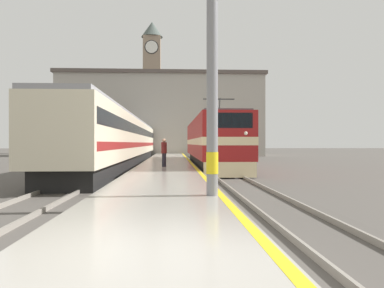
{
  "coord_description": "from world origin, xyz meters",
  "views": [
    {
      "loc": [
        0.41,
        -5.36,
        1.88
      ],
      "look_at": [
        1.69,
        19.64,
        1.82
      ],
      "focal_mm": 35.0,
      "sensor_mm": 36.0,
      "label": 1
    }
  ],
  "objects_px": {
    "passenger_train": "(126,140)",
    "person_on_platform": "(164,152)",
    "locomotive_train": "(211,142)",
    "clock_tower": "(152,84)",
    "catenary_mast": "(214,54)"
  },
  "relations": [
    {
      "from": "locomotive_train",
      "to": "passenger_train",
      "type": "bearing_deg",
      "value": 147.14
    },
    {
      "from": "passenger_train",
      "to": "person_on_platform",
      "type": "xyz_separation_m",
      "value": [
        3.63,
        -10.68,
        -0.79
      ]
    },
    {
      "from": "locomotive_train",
      "to": "person_on_platform",
      "type": "relative_size",
      "value": 11.47
    },
    {
      "from": "passenger_train",
      "to": "person_on_platform",
      "type": "bearing_deg",
      "value": -71.22
    },
    {
      "from": "locomotive_train",
      "to": "catenary_mast",
      "type": "bearing_deg",
      "value": -95.63
    },
    {
      "from": "locomotive_train",
      "to": "catenary_mast",
      "type": "xyz_separation_m",
      "value": [
        -1.84,
        -18.64,
        2.39
      ]
    },
    {
      "from": "passenger_train",
      "to": "clock_tower",
      "type": "xyz_separation_m",
      "value": [
        0.39,
        34.79,
        10.52
      ]
    },
    {
      "from": "passenger_train",
      "to": "clock_tower",
      "type": "bearing_deg",
      "value": 89.36
    },
    {
      "from": "locomotive_train",
      "to": "passenger_train",
      "type": "height_order",
      "value": "locomotive_train"
    },
    {
      "from": "clock_tower",
      "to": "locomotive_train",
      "type": "bearing_deg",
      "value": -80.28
    },
    {
      "from": "passenger_train",
      "to": "clock_tower",
      "type": "relative_size",
      "value": 1.7
    },
    {
      "from": "person_on_platform",
      "to": "clock_tower",
      "type": "xyz_separation_m",
      "value": [
        -3.25,
        45.47,
        11.31
      ]
    },
    {
      "from": "passenger_train",
      "to": "person_on_platform",
      "type": "height_order",
      "value": "passenger_train"
    },
    {
      "from": "locomotive_train",
      "to": "person_on_platform",
      "type": "xyz_separation_m",
      "value": [
        -3.51,
        -6.07,
        -0.59
      ]
    },
    {
      "from": "person_on_platform",
      "to": "clock_tower",
      "type": "distance_m",
      "value": 46.96
    }
  ]
}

